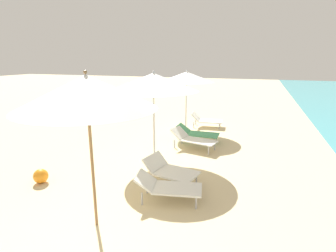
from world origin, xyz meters
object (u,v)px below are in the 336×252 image
lounger_second_shoreside (168,186)px  lounger_third_inland (170,170)px  umbrella_farthest (187,77)px  umbrella_second (87,92)px  lounger_third_shoreside (193,139)px  lounger_farthest_shoreside (206,120)px  umbrella_third (153,82)px  beach_ball (41,176)px  lounger_farthest_inland (197,133)px

lounger_second_shoreside → lounger_third_inland: lounger_third_inland is taller
lounger_third_inland → umbrella_farthest: 5.01m
umbrella_second → lounger_third_shoreside: umbrella_second is taller
lounger_third_shoreside → lounger_second_shoreside: bearing=-71.8°
lounger_farthest_shoreside → umbrella_third: bearing=-104.1°
umbrella_second → umbrella_farthest: (-0.19, 6.54, -0.18)m
lounger_farthest_shoreside → lounger_third_inland: bearing=-92.5°
lounger_third_shoreside → umbrella_farthest: size_ratio=0.64×
lounger_second_shoreside → lounger_farthest_shoreside: size_ratio=1.06×
umbrella_second → lounger_farthest_shoreside: bearing=86.4°
lounger_third_shoreside → lounger_third_inland: (0.08, -2.53, -0.02)m
lounger_farthest_shoreside → umbrella_second: bearing=-98.5°
lounger_farthest_shoreside → beach_ball: size_ratio=3.94×
umbrella_third → beach_ball: 3.63m
umbrella_third → lounger_farthest_inland: bearing=69.2°
umbrella_second → lounger_farthest_inland: 5.70m
lounger_second_shoreside → lounger_third_shoreside: (-0.29, 3.31, 0.02)m
lounger_farthest_shoreside → umbrella_farthest: bearing=-130.7°
lounger_second_shoreside → beach_ball: 3.09m
umbrella_second → beach_ball: (-2.16, 0.96, -2.17)m
lounger_third_shoreside → lounger_third_inland: size_ratio=1.17×
umbrella_second → lounger_third_inland: size_ratio=2.01×
umbrella_second → beach_ball: 3.21m
umbrella_third → umbrella_farthest: size_ratio=1.05×
lounger_third_shoreside → umbrella_farthest: (-0.81, 2.05, 1.82)m
lounger_third_inland → beach_ball: bearing=-149.0°
beach_ball → lounger_farthest_inland: bearing=57.8°
lounger_second_shoreside → lounger_farthest_shoreside: (-0.45, 6.26, -0.00)m
lounger_third_inland → umbrella_farthest: umbrella_farthest is taller
lounger_farthest_shoreside → lounger_farthest_inland: lounger_farthest_shoreside is taller
lounger_farthest_inland → lounger_third_shoreside: bearing=-87.0°
lounger_second_shoreside → lounger_third_shoreside: bearing=83.8°
lounger_third_shoreside → lounger_third_inland: 2.53m
lounger_third_shoreside → lounger_farthest_shoreside: lounger_third_shoreside is taller
lounger_farthest_shoreside → lounger_farthest_inland: (0.10, -2.15, 0.00)m
lounger_second_shoreside → lounger_farthest_inland: (-0.35, 4.11, 0.00)m
lounger_farthest_shoreside → beach_ball: (-2.63, -6.49, -0.14)m
lounger_second_shoreside → lounger_third_inland: 0.81m
umbrella_third → lounger_farthest_shoreside: (0.68, 4.21, -1.91)m
lounger_second_shoreside → beach_ball: (-3.08, -0.23, -0.14)m
lounger_farthest_inland → lounger_third_inland: bearing=-88.6°
umbrella_second → lounger_third_inland: (0.70, 1.97, -2.02)m
umbrella_second → lounger_third_inland: umbrella_second is taller
umbrella_second → umbrella_farthest: bearing=91.6°
umbrella_third → umbrella_farthest: 3.31m
umbrella_second → beach_ball: size_ratio=7.88×
beach_ball → umbrella_farthest: bearing=70.5°
umbrella_third → lounger_third_shoreside: umbrella_third is taller
lounger_third_inland → lounger_second_shoreside: bearing=-62.7°
umbrella_third → umbrella_farthest: (0.03, 3.31, -0.07)m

